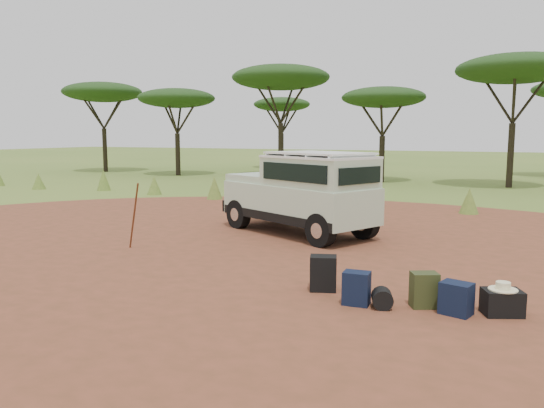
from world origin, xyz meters
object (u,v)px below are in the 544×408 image
at_px(backpack_black, 323,273).
at_px(hard_case, 502,303).
at_px(backpack_olive, 424,290).
at_px(backpack_navy, 356,288).
at_px(walking_staff, 134,216).
at_px(duffel_navy, 456,299).
at_px(safari_vehicle, 302,195).

bearing_deg(backpack_black, hard_case, -19.42).
bearing_deg(backpack_olive, backpack_navy, 170.91).
distance_m(walking_staff, duffel_navy, 6.77).
xyz_separation_m(duffel_navy, hard_case, (0.57, 0.24, -0.05)).
xyz_separation_m(walking_staff, backpack_olive, (6.16, -1.29, -0.47)).
xyz_separation_m(backpack_black, duffel_navy, (2.01, -0.30, -0.05)).
xyz_separation_m(safari_vehicle, walking_staff, (-2.54, -3.16, -0.25)).
bearing_deg(walking_staff, backpack_black, -74.96).
relative_size(backpack_black, hard_case, 1.12).
height_order(backpack_olive, duffel_navy, backpack_olive).
relative_size(safari_vehicle, backpack_olive, 8.72).
height_order(backpack_black, backpack_olive, backpack_black).
bearing_deg(safari_vehicle, hard_case, -17.49).
relative_size(backpack_black, backpack_navy, 1.14).
bearing_deg(backpack_navy, backpack_black, 141.84).
height_order(backpack_black, hard_case, backpack_black).
bearing_deg(backpack_black, safari_vehicle, 97.53).
distance_m(backpack_navy, hard_case, 1.96).
xyz_separation_m(safari_vehicle, backpack_olive, (3.61, -4.45, -0.72)).
relative_size(backpack_black, backpack_olive, 1.10).
bearing_deg(hard_case, duffel_navy, 179.91).
bearing_deg(safari_vehicle, duffel_navy, -22.77).
height_order(safari_vehicle, backpack_navy, safari_vehicle).
height_order(backpack_navy, hard_case, backpack_navy).
relative_size(backpack_navy, hard_case, 0.98).
distance_m(safari_vehicle, hard_case, 6.40).
relative_size(duffel_navy, hard_case, 0.90).
xyz_separation_m(backpack_black, hard_case, (2.58, -0.06, -0.10)).
distance_m(safari_vehicle, duffel_navy, 6.17).
xyz_separation_m(backpack_black, backpack_navy, (0.66, -0.46, -0.03)).
bearing_deg(hard_case, backpack_navy, 168.91).
relative_size(backpack_navy, backpack_olive, 0.97).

